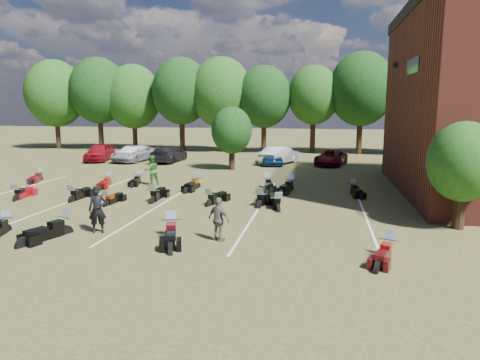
% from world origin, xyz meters
% --- Properties ---
extents(ground, '(160.00, 160.00, 0.00)m').
position_xyz_m(ground, '(0.00, 0.00, 0.00)').
color(ground, brown).
rests_on(ground, ground).
extents(car_0, '(2.83, 5.00, 1.60)m').
position_xyz_m(car_0, '(-15.03, 18.60, 0.80)').
color(car_0, maroon).
rests_on(car_0, ground).
extents(car_1, '(2.11, 4.39, 1.39)m').
position_xyz_m(car_1, '(-11.77, 19.61, 0.69)').
color(car_1, silver).
rests_on(car_1, ground).
extents(car_2, '(3.04, 5.39, 1.42)m').
position_xyz_m(car_2, '(-11.81, 18.92, 0.71)').
color(car_2, gray).
rests_on(car_2, ground).
extents(car_3, '(2.22, 5.18, 1.49)m').
position_xyz_m(car_3, '(-8.55, 19.06, 0.74)').
color(car_3, black).
rests_on(car_3, ground).
extents(car_4, '(2.71, 4.59, 1.46)m').
position_xyz_m(car_4, '(0.62, 19.16, 0.73)').
color(car_4, navy).
rests_on(car_4, ground).
extents(car_5, '(3.36, 4.93, 1.54)m').
position_xyz_m(car_5, '(1.40, 19.61, 0.77)').
color(car_5, '#B0B1AC').
rests_on(car_5, ground).
extents(car_6, '(3.16, 4.97, 1.28)m').
position_xyz_m(car_6, '(5.74, 19.69, 0.64)').
color(car_6, '#54040D').
rests_on(car_6, ground).
extents(car_7, '(2.39, 5.29, 1.50)m').
position_xyz_m(car_7, '(14.10, 19.35, 0.75)').
color(car_7, '#323236').
rests_on(car_7, ground).
extents(person_black, '(0.80, 0.66, 1.88)m').
position_xyz_m(person_black, '(-3.62, -2.28, 0.94)').
color(person_black, black).
rests_on(person_black, ground).
extents(person_green, '(1.17, 1.14, 1.91)m').
position_xyz_m(person_green, '(-5.55, 7.89, 0.95)').
color(person_green, '#2E6726').
rests_on(person_green, ground).
extents(person_grey, '(1.04, 0.81, 1.65)m').
position_xyz_m(person_grey, '(1.31, -2.42, 0.82)').
color(person_grey, '#5E5A50').
rests_on(person_grey, ground).
extents(motorcycle_2, '(1.14, 2.26, 1.20)m').
position_xyz_m(motorcycle_2, '(-7.27, -2.89, 0.00)').
color(motorcycle_2, black).
rests_on(motorcycle_2, ground).
extents(motorcycle_3, '(1.51, 2.55, 1.36)m').
position_xyz_m(motorcycle_3, '(-4.82, -2.71, 0.00)').
color(motorcycle_3, black).
rests_on(motorcycle_3, ground).
extents(motorcycle_5, '(1.55, 2.61, 1.39)m').
position_xyz_m(motorcycle_5, '(-0.59, -2.27, 0.00)').
color(motorcycle_5, black).
rests_on(motorcycle_5, ground).
extents(motorcycle_6, '(1.34, 2.22, 1.18)m').
position_xyz_m(motorcycle_6, '(7.22, -2.96, 0.00)').
color(motorcycle_6, '#3F090A').
rests_on(motorcycle_6, ground).
extents(motorcycle_7, '(1.06, 2.33, 1.25)m').
position_xyz_m(motorcycle_7, '(-10.89, 2.31, 0.00)').
color(motorcycle_7, maroon).
rests_on(motorcycle_7, ground).
extents(motorcycle_8, '(0.78, 2.04, 1.12)m').
position_xyz_m(motorcycle_8, '(-5.57, 2.05, 0.00)').
color(motorcycle_8, black).
rests_on(motorcycle_8, ground).
extents(motorcycle_9, '(0.76, 2.30, 1.28)m').
position_xyz_m(motorcycle_9, '(-7.82, 2.61, 0.00)').
color(motorcycle_9, black).
rests_on(motorcycle_9, ground).
extents(motorcycle_10, '(0.90, 2.48, 1.36)m').
position_xyz_m(motorcycle_10, '(-3.57, 3.14, 0.00)').
color(motorcycle_10, black).
rests_on(motorcycle_10, ground).
extents(motorcycle_11, '(1.42, 2.48, 1.32)m').
position_xyz_m(motorcycle_11, '(2.97, 2.63, 0.00)').
color(motorcycle_11, black).
rests_on(motorcycle_11, ground).
extents(motorcycle_12, '(1.32, 2.34, 1.24)m').
position_xyz_m(motorcycle_12, '(-0.52, 3.06, 0.00)').
color(motorcycle_12, black).
rests_on(motorcycle_12, ground).
extents(motorcycle_13, '(0.99, 2.57, 1.40)m').
position_xyz_m(motorcycle_13, '(2.02, 3.20, 0.00)').
color(motorcycle_13, black).
rests_on(motorcycle_13, ground).
extents(motorcycle_14, '(1.17, 2.18, 1.16)m').
position_xyz_m(motorcycle_14, '(-13.66, 8.16, 0.00)').
color(motorcycle_14, '#500B13').
rests_on(motorcycle_14, ground).
extents(motorcycle_15, '(1.05, 2.23, 1.20)m').
position_xyz_m(motorcycle_15, '(-8.21, 7.35, 0.00)').
color(motorcycle_15, maroon).
rests_on(motorcycle_15, ground).
extents(motorcycle_16, '(0.91, 2.07, 1.12)m').
position_xyz_m(motorcycle_16, '(-6.68, 8.42, 0.00)').
color(motorcycle_16, black).
rests_on(motorcycle_16, ground).
extents(motorcycle_17, '(0.98, 2.39, 1.30)m').
position_xyz_m(motorcycle_17, '(-2.47, 7.58, 0.00)').
color(motorcycle_17, black).
rests_on(motorcycle_17, ground).
extents(motorcycle_18, '(1.27, 2.38, 1.27)m').
position_xyz_m(motorcycle_18, '(1.71, 8.46, 0.00)').
color(motorcycle_18, black).
rests_on(motorcycle_18, ground).
extents(motorcycle_19, '(1.27, 2.42, 1.29)m').
position_xyz_m(motorcycle_19, '(3.21, 7.91, 0.00)').
color(motorcycle_19, black).
rests_on(motorcycle_19, ground).
extents(motorcycle_20, '(1.11, 2.23, 1.19)m').
position_xyz_m(motorcycle_20, '(6.76, 7.55, 0.00)').
color(motorcycle_20, black).
rests_on(motorcycle_20, ground).
extents(tree_line, '(56.00, 6.00, 9.79)m').
position_xyz_m(tree_line, '(-1.00, 29.00, 6.31)').
color(tree_line, black).
rests_on(tree_line, ground).
extents(young_tree_near_building, '(2.80, 2.80, 4.16)m').
position_xyz_m(young_tree_near_building, '(10.50, 1.00, 2.75)').
color(young_tree_near_building, black).
rests_on(young_tree_near_building, ground).
extents(young_tree_midfield, '(3.20, 3.20, 4.70)m').
position_xyz_m(young_tree_midfield, '(-2.00, 15.50, 3.09)').
color(young_tree_midfield, black).
rests_on(young_tree_midfield, ground).
extents(parking_lines, '(20.10, 14.00, 0.01)m').
position_xyz_m(parking_lines, '(-3.00, 3.00, 0.01)').
color(parking_lines, silver).
rests_on(parking_lines, ground).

